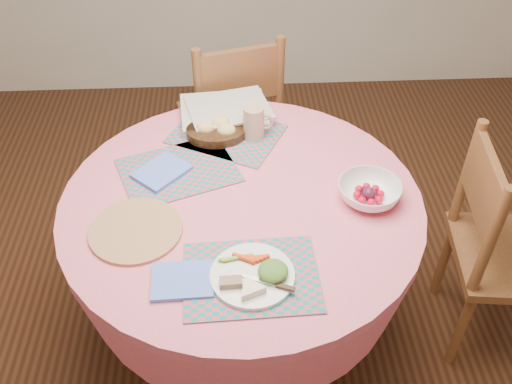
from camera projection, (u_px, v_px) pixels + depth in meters
ground at (244, 329)px, 2.44m from camera, size 4.00×4.00×0.00m
dining_table at (242, 239)px, 2.07m from camera, size 1.24×1.24×0.75m
chair_right at (499, 248)px, 2.13m from camera, size 0.46×0.47×0.93m
chair_back at (233, 118)px, 2.74m from camera, size 0.54×0.53×0.96m
placemat_front at (251, 277)px, 1.68m from camera, size 0.41×0.31×0.01m
placemat_left at (178, 170)px, 2.05m from camera, size 0.48×0.42×0.01m
placemat_back at (226, 134)px, 2.22m from camera, size 0.49×0.45×0.01m
wicker_trivet at (136, 230)px, 1.82m from camera, size 0.30×0.30×0.01m
napkin_near at (182, 281)px, 1.66m from camera, size 0.18×0.14×0.01m
napkin_far at (162, 172)px, 2.03m from camera, size 0.23×0.23×0.01m
dinner_plate at (255, 275)px, 1.66m from camera, size 0.25×0.25×0.05m
bread_bowl at (217, 130)px, 2.19m from camera, size 0.23×0.23×0.08m
latte_mug at (254, 122)px, 2.16m from camera, size 0.12×0.08×0.13m
fruit_bowl at (369, 192)px, 1.92m from camera, size 0.26×0.26×0.07m
newspaper_stack at (225, 112)px, 2.29m from camera, size 0.39×0.32×0.04m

